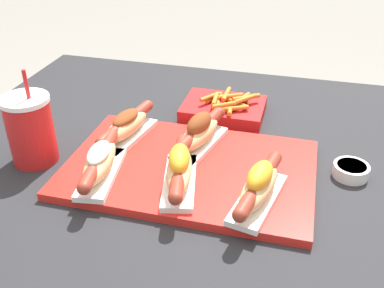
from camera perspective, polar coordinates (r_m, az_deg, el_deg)
name	(u,v)px	position (r m, az deg, el deg)	size (l,w,h in m)	color
patio_table	(200,288)	(1.17, 1.06, -17.77)	(1.26, 1.15, 0.68)	#232326
serving_tray	(190,169)	(0.93, -0.31, -3.19)	(0.51, 0.33, 0.02)	red
hot_dog_0	(100,162)	(0.90, -11.62, -2.26)	(0.09, 0.22, 0.07)	white
hot_dog_1	(179,169)	(0.86, -1.62, -3.19)	(0.10, 0.21, 0.08)	white
hot_dog_2	(259,186)	(0.82, 8.49, -5.33)	(0.09, 0.21, 0.08)	white
hot_dog_3	(126,126)	(1.02, -8.33, 2.27)	(0.09, 0.21, 0.07)	white
hot_dog_4	(199,133)	(0.97, 0.91, 1.41)	(0.10, 0.21, 0.08)	white
sauce_bowl	(351,170)	(0.98, 19.53, -3.12)	(0.07, 0.07, 0.03)	white
drink_cup	(31,130)	(1.00, -19.81, 1.74)	(0.10, 0.10, 0.21)	red
fries_basket	(224,109)	(1.15, 4.08, 4.50)	(0.20, 0.15, 0.06)	#B21919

